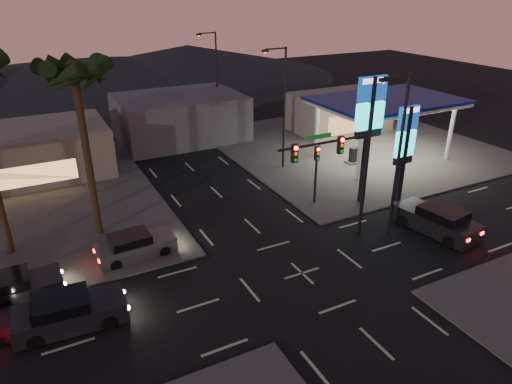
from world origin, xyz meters
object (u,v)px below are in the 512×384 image
gas_station (386,103)px  car_lane_b_front (135,246)px  pylon_sign_tall (370,116)px  traffic_signal_mast (343,161)px  car_lane_a_front (69,312)px  car_lane_b_mid (11,290)px  pylon_sign_short (405,140)px  suv_station (438,221)px

gas_station → car_lane_b_front: (-23.62, -6.12, -4.40)m
gas_station → pylon_sign_tall: bearing=-139.1°
pylon_sign_tall → gas_station: bearing=40.9°
traffic_signal_mast → car_lane_b_front: (-11.38, 3.89, -4.54)m
traffic_signal_mast → car_lane_a_front: size_ratio=1.57×
pylon_sign_tall → car_lane_a_front: size_ratio=1.77×
car_lane_a_front → car_lane_b_mid: bearing=126.1°
traffic_signal_mast → car_lane_b_front: size_ratio=1.74×
car_lane_b_front → gas_station: bearing=14.5°
gas_station → car_lane_b_mid: bearing=-165.9°
pylon_sign_short → car_lane_b_front: bearing=175.8°
traffic_signal_mast → gas_station: bearing=39.3°
pylon_sign_tall → car_lane_b_front: bearing=178.7°
pylon_sign_tall → pylon_sign_short: 3.20m
pylon_sign_tall → pylon_sign_short: size_ratio=1.29×
car_lane_a_front → pylon_sign_tall: bearing=11.6°
car_lane_b_mid → suv_station: 24.43m
car_lane_b_front → suv_station: 18.60m
traffic_signal_mast → car_lane_b_mid: bearing=172.0°
car_lane_b_mid → suv_station: size_ratio=0.86×
car_lane_b_mid → car_lane_b_front: bearing=12.4°
car_lane_b_mid → traffic_signal_mast: bearing=-8.0°
car_lane_b_front → suv_station: (17.63, -5.91, 0.13)m
car_lane_a_front → car_lane_b_front: (4.09, 4.52, -0.07)m
car_lane_a_front → car_lane_b_mid: 3.87m
suv_station → car_lane_b_front: bearing=161.5°
car_lane_b_front → car_lane_b_mid: (-6.37, -1.40, 0.02)m
pylon_sign_tall → pylon_sign_short: bearing=-21.8°
pylon_sign_tall → car_lane_b_mid: pylon_sign_tall is taller
gas_station → car_lane_b_front: bearing=-165.5°
traffic_signal_mast → pylon_sign_tall: bearing=36.5°
car_lane_b_front → car_lane_b_mid: size_ratio=0.98×
suv_station → pylon_sign_short: bearing=77.7°
car_lane_a_front → traffic_signal_mast: bearing=2.3°
car_lane_b_front → suv_station: bearing=-18.5°
gas_station → traffic_signal_mast: bearing=-140.7°
traffic_signal_mast → car_lane_b_front: traffic_signal_mast is taller
traffic_signal_mast → car_lane_b_mid: (-17.75, 2.49, -4.52)m
pylon_sign_tall → car_lane_b_front: pylon_sign_tall is taller
gas_station → car_lane_b_mid: 31.23m
gas_station → traffic_signal_mast: 15.82m
pylon_sign_tall → car_lane_b_front: (-16.12, 0.38, -5.71)m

